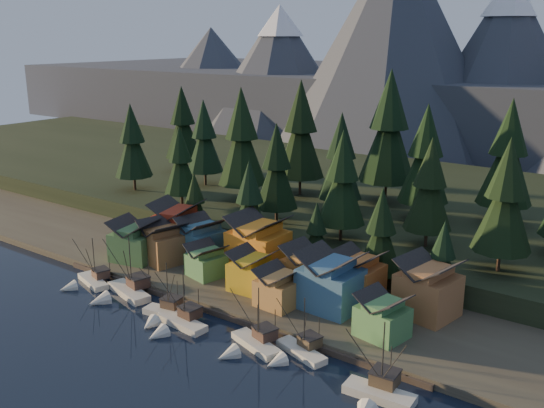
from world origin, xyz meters
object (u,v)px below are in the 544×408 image
Objects in this scene: boat_2 at (163,307)px; house_back_0 at (178,224)px; boat_0 at (87,276)px; house_front_1 at (163,240)px; boat_6 at (377,386)px; house_back_1 at (201,238)px; boat_4 at (250,338)px; boat_5 at (296,346)px; house_front_0 at (135,239)px; boat_3 at (177,317)px; boat_1 at (122,285)px.

boat_2 is 0.90× the size of house_back_0.
boat_0 is 1.02× the size of house_front_1.
boat_6 reaches higher than house_front_1.
house_back_0 is at bearing 176.66° from house_back_1.
boat_4 is 22.58m from boat_6.
house_back_0 is at bearing 100.86° from boat_0.
boat_2 reaches higher than boat_5.
house_front_0 is 10.72m from house_back_0.
boat_5 is 1.01× the size of house_front_0.
boat_4 is at bearing -25.52° from house_back_1.
boat_6 reaches higher than house_front_0.
boat_4 is 0.90× the size of boat_6.
house_front_0 is (-27.28, 15.47, 4.05)m from boat_3.
house_front_0 is 6.30m from house_front_1.
boat_3 is at bearing -156.28° from boat_4.
boat_2 is at bearing 174.81° from boat_6.
house_back_0 is (-3.21, 7.58, 1.06)m from house_front_1.
boat_4 is at bearing -46.50° from house_back_0.
boat_0 reaches higher than boat_5.
boat_4 is at bearing -30.12° from house_front_0.
house_front_0 reaches higher than boat_0.
house_front_1 is at bearing 172.73° from boat_4.
boat_1 is at bearing -86.58° from house_back_0.
house_front_1 is (5.65, 2.80, 0.02)m from house_front_0.
boat_6 is 1.20× the size of house_front_0.
boat_3 is 1.01× the size of boat_4.
boat_5 is 51.61m from house_back_0.
boat_6 reaches higher than boat_0.
boat_1 is at bearing 18.99° from boat_0.
boat_2 is 0.97× the size of boat_3.
boat_0 is 16.99m from house_front_1.
house_back_0 is at bearing 165.86° from boat_4.
boat_3 is 31.62m from house_front_0.
boat_3 is (27.33, -2.82, 0.14)m from boat_0.
boat_6 reaches higher than house_back_1.
house_front_0 is at bearing -117.94° from house_back_0.
boat_2 is 1.06× the size of house_front_1.
boat_1 is 17.69m from boat_3.
house_front_1 is at bearing -126.64° from house_back_1.
boat_0 is 0.94× the size of boat_3.
boat_4 is (14.43, 1.55, -0.01)m from boat_3.
boat_4 is (19.05, 0.24, -0.06)m from boat_2.
boat_5 is 42.52m from house_back_1.
boat_2 is 0.88× the size of boat_6.
boat_0 is 0.96× the size of boat_2.
boat_2 is 32.20m from house_back_0.
boat_4 is 7.51m from boat_5.
boat_2 is at bearing 169.86° from boat_3.
house_back_0 is 1.25× the size of house_back_1.
house_front_0 is at bearing 162.91° from boat_6.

